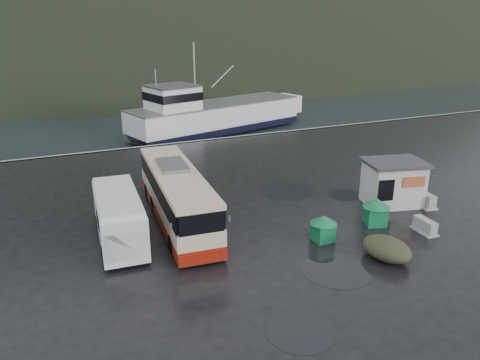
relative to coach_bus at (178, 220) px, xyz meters
name	(u,v)px	position (x,y,z in m)	size (l,w,h in m)	color
ground	(283,235)	(4.38, -3.95, 0.00)	(160.00, 160.00, 0.00)	black
harbor_water	(75,61)	(4.38, 106.05, 0.00)	(300.00, 180.00, 0.02)	black
quay_edge	(174,143)	(4.38, 16.05, 0.00)	(160.00, 0.60, 1.50)	#999993
headland	(69,38)	(14.38, 246.05, 0.00)	(780.00, 540.00, 570.00)	black
coach_bus	(178,220)	(0.00, 0.00, 0.00)	(2.75, 10.79, 3.05)	beige
white_van	(121,241)	(-3.33, -1.29, 0.00)	(2.11, 6.14, 2.57)	silver
waste_bin_left	(322,240)	(5.89, -5.24, 0.00)	(0.97, 0.97, 1.34)	#147142
waste_bin_right	(375,224)	(9.52, -4.76, 0.00)	(1.06, 1.06, 1.49)	#147142
dome_tent	(386,258)	(7.56, -7.96, 0.00)	(1.77, 2.48, 0.98)	#343821
ticket_kiosk	(391,204)	(12.32, -2.78, 0.00)	(3.40, 2.57, 2.65)	silver
jersey_barrier_a	(424,232)	(11.24, -6.56, 0.00)	(0.72, 1.44, 0.72)	#999993
jersey_barrier_b	(424,206)	(13.90, -3.83, 0.00)	(0.81, 1.62, 0.81)	#999993
fishing_trawler	(216,119)	(11.60, 24.31, 0.00)	(23.43, 5.16, 9.37)	silver
puddles	(311,230)	(5.96, -4.03, 0.01)	(11.82, 15.64, 0.01)	black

